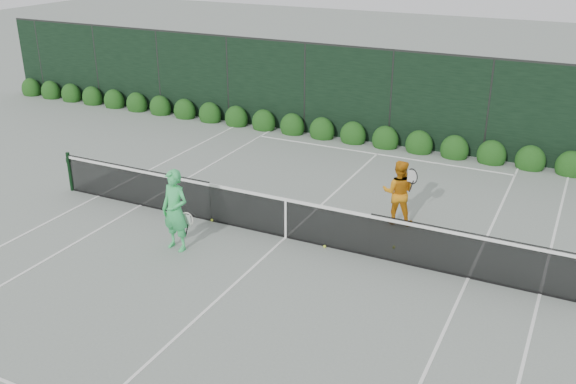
% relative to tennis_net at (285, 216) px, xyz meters
% --- Properties ---
extents(ground, '(80.00, 80.00, 0.00)m').
position_rel_tennis_net_xyz_m(ground, '(0.02, 0.00, -0.53)').
color(ground, gray).
rests_on(ground, ground).
extents(tennis_net, '(12.90, 0.10, 1.07)m').
position_rel_tennis_net_xyz_m(tennis_net, '(0.00, 0.00, 0.00)').
color(tennis_net, black).
rests_on(tennis_net, ground).
extents(player_woman, '(0.71, 0.51, 1.83)m').
position_rel_tennis_net_xyz_m(player_woman, '(-1.88, -1.51, 0.38)').
color(player_woman, '#3BCC69').
rests_on(player_woman, ground).
extents(player_man, '(0.93, 0.74, 1.57)m').
position_rel_tennis_net_xyz_m(player_man, '(2.04, 1.89, 0.26)').
color(player_man, orange).
rests_on(player_man, ground).
extents(court_lines, '(11.03, 23.83, 0.01)m').
position_rel_tennis_net_xyz_m(court_lines, '(0.02, 0.00, -0.53)').
color(court_lines, white).
rests_on(court_lines, ground).
extents(windscreen_fence, '(32.00, 21.07, 3.06)m').
position_rel_tennis_net_xyz_m(windscreen_fence, '(0.02, -2.71, 0.98)').
color(windscreen_fence, black).
rests_on(windscreen_fence, ground).
extents(hedge_row, '(31.66, 0.65, 0.94)m').
position_rel_tennis_net_xyz_m(hedge_row, '(0.02, 7.15, -0.30)').
color(hedge_row, '#123A10').
rests_on(hedge_row, ground).
extents(tennis_balls, '(4.42, 0.71, 0.07)m').
position_rel_tennis_net_xyz_m(tennis_balls, '(0.49, 0.17, -0.50)').
color(tennis_balls, '#D7F035').
rests_on(tennis_balls, ground).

